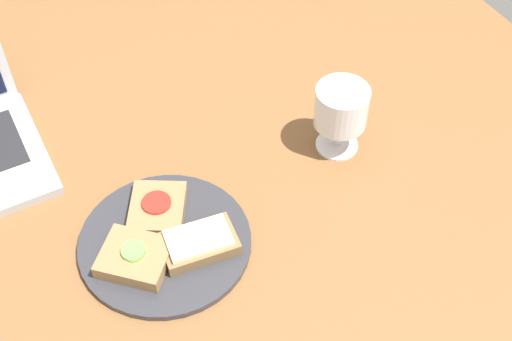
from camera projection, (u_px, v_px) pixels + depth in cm
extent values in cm
cube|color=brown|center=(215.00, 225.00, 105.27)|extent=(140.00, 140.00, 3.00)
cylinder|color=#333338|center=(165.00, 243.00, 100.78)|extent=(24.50, 24.50, 1.04)
cube|color=#937047|center=(157.00, 209.00, 102.95)|extent=(11.27, 11.77, 1.84)
cylinder|color=red|center=(156.00, 203.00, 102.24)|extent=(4.24, 4.24, 0.42)
cube|color=#937047|center=(135.00, 258.00, 97.13)|extent=(12.14, 12.08, 2.22)
cylinder|color=#6BB74C|center=(134.00, 254.00, 96.03)|extent=(2.69, 2.69, 0.32)
cylinder|color=#6BB74C|center=(133.00, 251.00, 96.26)|extent=(3.37, 3.37, 0.48)
cube|color=brown|center=(199.00, 244.00, 98.80)|extent=(11.08, 7.58, 1.95)
cube|color=#F4EAB7|center=(198.00, 238.00, 97.81)|extent=(9.49, 6.58, 0.69)
cylinder|color=white|center=(337.00, 145.00, 113.70)|extent=(6.77, 6.77, 0.40)
cylinder|color=white|center=(338.00, 133.00, 111.68)|extent=(0.95, 0.95, 4.95)
cylinder|color=white|center=(341.00, 107.00, 107.37)|extent=(8.23, 8.23, 6.49)
cylinder|color=white|center=(341.00, 110.00, 107.92)|extent=(7.57, 7.57, 5.03)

